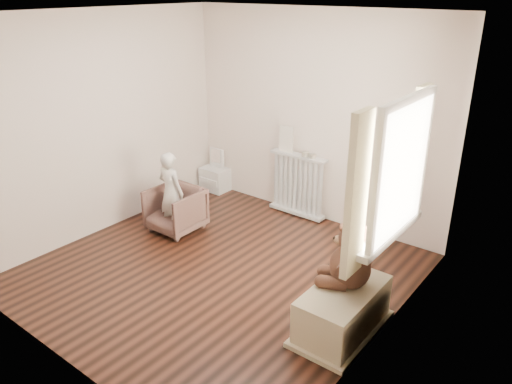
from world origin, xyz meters
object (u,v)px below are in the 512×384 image
Objects in this scene: radiator at (297,187)px; teddy_bear at (351,261)px; toy_vanity at (215,172)px; toy_bench at (343,312)px; plush_cat at (401,206)px; child at (171,192)px; armchair at (175,210)px.

teddy_bear is (1.64, -1.68, 0.28)m from radiator.
teddy_bear is (3.07, -1.65, 0.40)m from toy_vanity.
radiator is at bearing 132.99° from toy_bench.
teddy_bear is 2.15× the size of plush_cat.
plush_cat is at bearing -174.06° from child.
toy_vanity reaches higher than toy_bench.
radiator is at bearing 1.20° from toy_vanity.
radiator is 1.43m from toy_vanity.
plush_cat is (0.14, 0.62, 0.33)m from teddy_bear.
plush_cat reaches higher than toy_bench.
toy_vanity is 3.51m from teddy_bear.
toy_vanity is 0.68× the size of toy_bench.
radiator is 1.34× the size of toy_vanity.
plush_cat is (2.71, 0.23, 0.73)m from armchair.
child is (0.00, -0.05, 0.25)m from armchair.
plush_cat is at bearing 78.73° from toy_bench.
plush_cat is (0.14, 0.70, 0.80)m from toy_bench.
child is 1.74× the size of teddy_bear.
armchair is 0.66× the size of toy_bench.
armchair is 0.26m from child.
armchair is at bearing 169.66° from toy_bench.
radiator is 1.44× the size of teddy_bear.
radiator is at bearing -124.75° from child.
radiator is 1.64m from child.
child reaches higher than toy_bench.
toy_bench is 3.40× the size of plush_cat.
toy_vanity is 3.45m from plush_cat.
child reaches higher than toy_vanity.
armchair is 2.82m from plush_cat.
toy_vanity is at bearing 128.47° from teddy_bear.
armchair is at bearing -125.76° from radiator.
radiator reaches higher than toy_bench.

